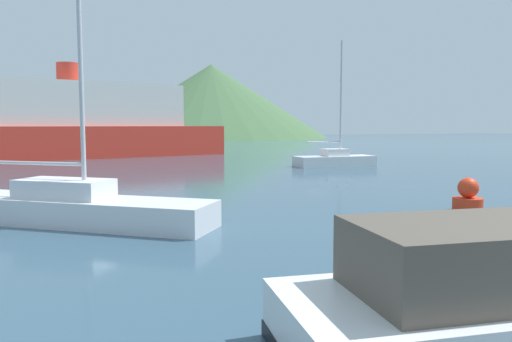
# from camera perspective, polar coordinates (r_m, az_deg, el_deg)

# --- Properties ---
(sailboat_inner) EXTENTS (5.26, 1.90, 7.92)m
(sailboat_inner) POSITION_cam_1_polar(r_m,az_deg,el_deg) (32.28, 8.98, 1.37)
(sailboat_inner) COLOR white
(sailboat_inner) RESTS_ON ground_plane
(sailboat_middle) EXTENTS (7.54, 6.52, 8.03)m
(sailboat_middle) POSITION_cam_1_polar(r_m,az_deg,el_deg) (14.33, -20.96, -3.76)
(sailboat_middle) COLOR silver
(sailboat_middle) RESTS_ON ground_plane
(ferry_distant) EXTENTS (26.02, 13.00, 7.61)m
(ferry_distant) POSITION_cam_1_polar(r_m,az_deg,el_deg) (43.53, -20.48, 4.97)
(ferry_distant) COLOR red
(ferry_distant) RESTS_ON ground_plane
(buoy_marker) EXTENTS (0.89, 0.89, 1.03)m
(buoy_marker) POSITION_cam_1_polar(r_m,az_deg,el_deg) (16.63, 23.05, -2.77)
(buoy_marker) COLOR red
(buoy_marker) RESTS_ON ground_plane
(hill_central) EXTENTS (52.71, 52.71, 8.64)m
(hill_central) POSITION_cam_1_polar(r_m,az_deg,el_deg) (94.11, -24.41, 5.85)
(hill_central) COLOR #476B42
(hill_central) RESTS_ON ground_plane
(hill_east) EXTENTS (47.84, 47.84, 15.04)m
(hill_east) POSITION_cam_1_polar(r_m,az_deg,el_deg) (104.49, -5.12, 7.95)
(hill_east) COLOR #476B42
(hill_east) RESTS_ON ground_plane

